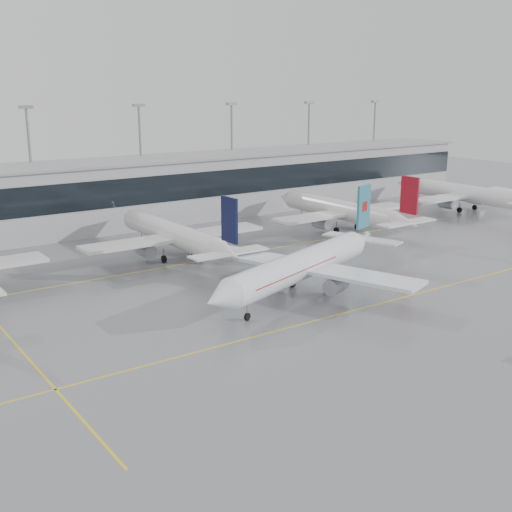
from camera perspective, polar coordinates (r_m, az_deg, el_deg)
ground at (r=73.57m, az=5.43°, el=-5.71°), size 320.00×320.00×0.00m
taxi_line_main at (r=73.57m, az=5.43°, el=-5.71°), size 120.00×0.25×0.01m
taxi_line_north at (r=97.14m, az=-6.14°, el=-0.65°), size 120.00×0.25×0.01m
taxi_line_cross at (r=73.38m, az=-21.10°, el=-6.73°), size 0.25×60.00×0.01m
terminal at (r=124.27m, az=-13.48°, el=5.23°), size 180.00×15.00×12.00m
terminal_glass at (r=117.14m, az=-12.12°, el=5.49°), size 180.00×0.20×5.00m
terminal_roof at (r=123.45m, az=-13.65°, el=8.06°), size 182.00×16.00×0.40m
light_masts at (r=128.90m, az=-14.69°, el=8.78°), size 156.40×1.00×22.60m
air_canada_jet at (r=81.86m, az=4.38°, el=-0.73°), size 37.18×30.57×12.10m
parked_jet_c at (r=99.40m, az=-7.23°, el=1.87°), size 29.64×36.96×11.72m
parked_jet_d at (r=119.47m, az=7.75°, el=4.01°), size 29.64×36.96×11.72m
parked_jet_e at (r=145.31m, az=17.98°, el=5.32°), size 29.64×36.96×11.72m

